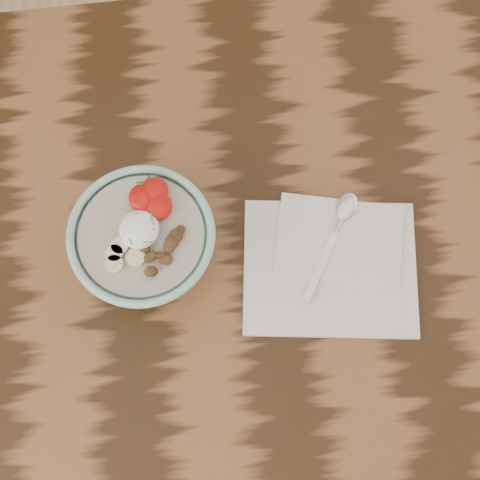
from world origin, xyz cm
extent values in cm
cube|color=black|center=(0.00, 0.00, 73.00)|extent=(160.00, 90.00, 4.00)
cylinder|color=#8BBBA8|center=(-16.86, 0.54, 75.62)|extent=(8.70, 8.70, 1.24)
torus|color=#8BBBA8|center=(-16.86, 0.54, 85.77)|extent=(19.78, 19.78, 1.14)
cylinder|color=#B7B098|center=(-16.86, 0.54, 85.15)|extent=(16.78, 16.78, 1.04)
ellipsoid|color=white|center=(-16.88, 0.96, 86.69)|extent=(5.33, 5.33, 2.93)
ellipsoid|color=#B00C08|center=(-14.50, 6.08, 86.69)|extent=(3.73, 4.10, 2.05)
cone|color=#286623|center=(-14.50, 7.76, 86.99)|extent=(1.40, 1.03, 1.52)
ellipsoid|color=#B00C08|center=(-16.15, 5.32, 86.69)|extent=(3.71, 4.08, 2.04)
cone|color=#286623|center=(-16.15, 6.99, 86.99)|extent=(1.40, 1.03, 1.52)
ellipsoid|color=#B00C08|center=(-14.14, 3.91, 86.66)|extent=(3.60, 3.97, 1.98)
cone|color=#286623|center=(-14.14, 5.54, 86.96)|extent=(1.40, 1.03, 1.52)
ellipsoid|color=#B00C08|center=(-16.17, 5.69, 86.50)|extent=(3.04, 3.34, 1.67)
cone|color=#286623|center=(-16.17, 7.06, 86.80)|extent=(1.40, 1.03, 1.52)
cylinder|color=beige|center=(-20.54, -3.16, 86.07)|extent=(2.40, 2.40, 0.70)
cylinder|color=beige|center=(-19.65, -0.75, 86.07)|extent=(2.31, 2.31, 0.70)
cylinder|color=beige|center=(-17.70, -2.63, 86.07)|extent=(2.53, 2.53, 0.70)
cylinder|color=beige|center=(-20.40, -1.69, 86.07)|extent=(2.30, 2.30, 0.70)
ellipsoid|color=#533118|center=(-15.79, -2.74, 86.34)|extent=(2.35, 2.18, 0.98)
ellipsoid|color=#533118|center=(-12.22, -0.28, 86.34)|extent=(2.52, 2.53, 1.27)
ellipsoid|color=#533118|center=(-14.26, -3.33, 86.12)|extent=(1.65, 1.58, 1.03)
ellipsoid|color=#533118|center=(-13.26, -1.63, 86.31)|extent=(2.00, 2.14, 0.98)
ellipsoid|color=#533118|center=(-16.48, -1.56, 86.20)|extent=(2.05, 2.02, 1.16)
ellipsoid|color=#533118|center=(-12.82, -1.03, 86.35)|extent=(2.46, 2.43, 1.54)
ellipsoid|color=#533118|center=(-15.87, -4.74, 86.30)|extent=(1.83, 1.49, 1.36)
ellipsoid|color=#533118|center=(-11.58, 0.53, 86.12)|extent=(1.53, 1.46, 0.70)
ellipsoid|color=#533118|center=(-13.66, -3.36, 86.19)|extent=(1.86, 1.82, 1.00)
ellipsoid|color=#533118|center=(-14.48, -2.72, 86.18)|extent=(1.65, 1.36, 1.06)
cylinder|color=#4B913D|center=(-18.10, 2.17, 87.67)|extent=(0.96, 0.80, 0.22)
cylinder|color=#4B913D|center=(-15.32, 0.78, 87.67)|extent=(1.11, 0.97, 0.22)
cylinder|color=#4B913D|center=(-18.21, 0.41, 87.67)|extent=(1.31, 0.27, 0.23)
cylinder|color=#4B913D|center=(-16.45, 2.10, 87.67)|extent=(0.45, 1.10, 0.22)
cylinder|color=#4B913D|center=(-15.05, 1.53, 87.67)|extent=(0.63, 1.15, 0.22)
cylinder|color=#4B913D|center=(-15.75, -1.21, 87.67)|extent=(1.41, 0.42, 0.23)
cylinder|color=#4B913D|center=(-15.03, 2.00, 87.67)|extent=(0.19, 1.10, 0.22)
cylinder|color=#4B913D|center=(-18.05, -0.68, 87.67)|extent=(0.70, 1.45, 0.23)
cylinder|color=#4B913D|center=(-17.64, 2.57, 87.67)|extent=(1.70, 0.98, 0.24)
cylinder|color=#4B913D|center=(-17.34, -0.33, 87.67)|extent=(1.49, 1.01, 0.24)
cube|color=silver|center=(8.93, -4.51, 75.48)|extent=(27.58, 23.47, 0.96)
cube|color=silver|center=(10.85, -0.66, 76.25)|extent=(20.77, 16.54, 0.58)
cube|color=silver|center=(7.47, -4.42, 76.71)|extent=(6.81, 10.25, 0.35)
cylinder|color=silver|center=(11.18, 1.69, 76.89)|extent=(2.12, 2.89, 0.69)
ellipsoid|color=silver|center=(12.65, 4.11, 77.01)|extent=(4.93, 5.43, 0.94)
camera|label=1|loc=(-6.84, -26.34, 170.02)|focal=50.00mm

